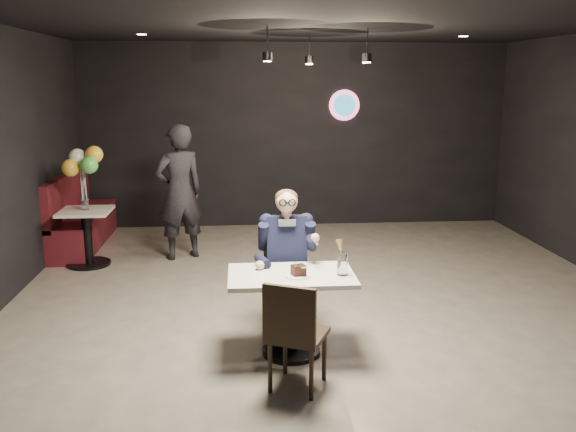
{
  "coord_description": "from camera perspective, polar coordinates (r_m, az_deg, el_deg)",
  "views": [
    {
      "loc": [
        -0.94,
        -5.56,
        2.41
      ],
      "look_at": [
        -0.48,
        0.1,
        1.13
      ],
      "focal_mm": 38.0,
      "sensor_mm": 36.0,
      "label": 1
    }
  ],
  "objects": [
    {
      "name": "cake_slice",
      "position": [
        5.27,
        0.99,
        -5.12
      ],
      "size": [
        0.14,
        0.12,
        0.08
      ],
      "primitive_type": "cube",
      "rotation": [
        0.0,
        0.0,
        0.35
      ],
      "color": "black",
      "rests_on": "dessert_plate"
    },
    {
      "name": "chair_far",
      "position": [
        5.96,
        -0.15,
        -6.44
      ],
      "size": [
        0.42,
        0.46,
        0.92
      ],
      "primitive_type": "cube",
      "color": "black",
      "rests_on": "floor"
    },
    {
      "name": "booth_bench",
      "position": [
        9.43,
        -18.72,
        0.51
      ],
      "size": [
        0.54,
        2.14,
        1.07
      ],
      "primitive_type": "cube",
      "color": "#460F18",
      "rests_on": "floor"
    },
    {
      "name": "wafer_cone",
      "position": [
        5.27,
        4.91,
        -2.91
      ],
      "size": [
        0.08,
        0.08,
        0.14
      ],
      "primitive_type": "cone",
      "rotation": [
        0.0,
        0.0,
        0.26
      ],
      "color": "tan",
      "rests_on": "sundae_glass"
    },
    {
      "name": "seated_man",
      "position": [
        5.88,
        -0.16,
        -4.04
      ],
      "size": [
        0.6,
        0.8,
        1.44
      ],
      "primitive_type": "cube",
      "color": "black",
      "rests_on": "floor"
    },
    {
      "name": "balloon_bunch",
      "position": [
        8.28,
        -18.68,
        3.85
      ],
      "size": [
        0.41,
        0.41,
        0.68
      ],
      "primitive_type": "cube",
      "color": "gold",
      "rests_on": "balloon_vase"
    },
    {
      "name": "main_table",
      "position": [
        5.47,
        0.3,
        -9.15
      ],
      "size": [
        1.1,
        0.7,
        0.75
      ],
      "primitive_type": "cube",
      "color": "silver",
      "rests_on": "floor"
    },
    {
      "name": "wall_sign",
      "position": [
        10.19,
        5.28,
        10.29
      ],
      "size": [
        0.5,
        0.06,
        0.5
      ],
      "primitive_type": null,
      "color": "pink",
      "rests_on": "floor"
    },
    {
      "name": "pendant_lights",
      "position": [
        7.64,
        2.54,
        16.17
      ],
      "size": [
        1.4,
        1.2,
        0.36
      ],
      "primitive_type": "cube",
      "color": "black",
      "rests_on": "floor"
    },
    {
      "name": "passerby",
      "position": [
        8.38,
        -10.13,
        2.2
      ],
      "size": [
        0.79,
        0.68,
        1.84
      ],
      "primitive_type": "imported",
      "rotation": [
        0.0,
        0.0,
        3.59
      ],
      "color": "black",
      "rests_on": "floor"
    },
    {
      "name": "floor",
      "position": [
        6.13,
        4.62,
        -10.51
      ],
      "size": [
        9.0,
        9.0,
        0.0
      ],
      "primitive_type": "plane",
      "color": "gray",
      "rests_on": "ground"
    },
    {
      "name": "mint_leaf",
      "position": [
        5.21,
        1.54,
        -4.84
      ],
      "size": [
        0.06,
        0.04,
        0.01
      ],
      "primitive_type": "ellipsoid",
      "color": "#297F2E",
      "rests_on": "cake_slice"
    },
    {
      "name": "dessert_plate",
      "position": [
        5.27,
        0.96,
        -5.63
      ],
      "size": [
        0.22,
        0.22,
        0.01
      ],
      "primitive_type": "cylinder",
      "color": "white",
      "rests_on": "main_table"
    },
    {
      "name": "side_table",
      "position": [
        8.44,
        -18.28,
        -1.76
      ],
      "size": [
        0.64,
        0.64,
        0.8
      ],
      "primitive_type": "cube",
      "color": "silver",
      "rests_on": "floor"
    },
    {
      "name": "chair_near",
      "position": [
        4.88,
        0.92,
        -10.85
      ],
      "size": [
        0.57,
        0.59,
        0.92
      ],
      "primitive_type": "cube",
      "rotation": [
        0.0,
        0.0,
        -0.43
      ],
      "color": "black",
      "rests_on": "floor"
    },
    {
      "name": "balloon_vase",
      "position": [
        8.35,
        -18.48,
        1.05
      ],
      "size": [
        0.1,
        0.1,
        0.15
      ],
      "primitive_type": "cylinder",
      "color": "silver",
      "rests_on": "side_table"
    },
    {
      "name": "sundae_glass",
      "position": [
        5.3,
        5.11,
        -4.49
      ],
      "size": [
        0.09,
        0.09,
        0.2
      ],
      "primitive_type": "cylinder",
      "color": "silver",
      "rests_on": "main_table"
    }
  ]
}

